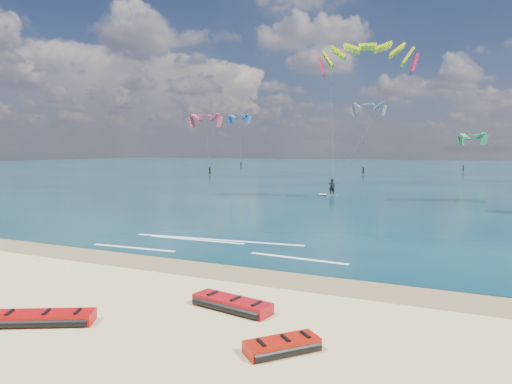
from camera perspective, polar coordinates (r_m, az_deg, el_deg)
ground at (r=55.18m, az=10.75°, el=0.01°), size 320.00×320.00×0.00m
wet_sand_strip at (r=21.39m, az=-13.20°, el=-8.55°), size 320.00×2.40×0.01m
sea at (r=118.26m, az=17.97°, el=2.69°), size 320.00×200.00×0.04m
packed_kite_left at (r=15.28m, az=-25.23°, el=-14.67°), size 3.36×2.44×0.40m
packed_kite_mid at (r=15.07m, az=-3.02°, el=-14.43°), size 3.07×1.65×0.42m
packed_kite_right at (r=12.23m, az=3.28°, el=-19.31°), size 2.19×2.26×0.38m
kitesurfer_main at (r=47.53m, az=11.64°, el=9.39°), size 12.36×7.39×16.47m
shoreline_foam at (r=24.59m, az=-5.82°, el=-6.51°), size 13.34×4.43×0.01m
distant_kites at (r=93.48m, az=11.36°, el=5.93°), size 76.90×37.54×13.92m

